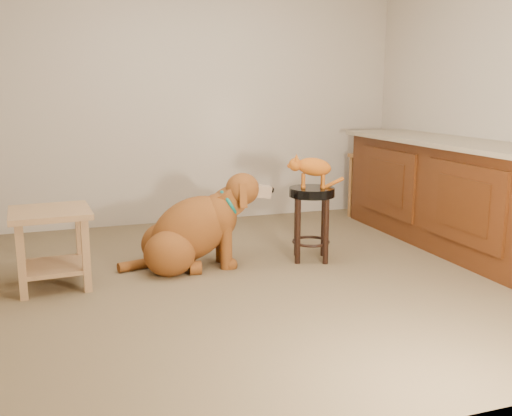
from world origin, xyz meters
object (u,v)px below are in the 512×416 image
object	(u,v)px
wood_stool	(371,185)
tabby_kitten	(311,168)
side_table	(51,236)
golden_retriever	(193,231)
padded_stool	(311,209)

from	to	relation	value
wood_stool	tabby_kitten	distance (m)	1.77
wood_stool	side_table	world-z (taller)	wood_stool
wood_stool	tabby_kitten	world-z (taller)	tabby_kitten
wood_stool	golden_retriever	size ratio (longest dim) A/B	0.56
padded_stool	golden_retriever	size ratio (longest dim) A/B	0.48
tabby_kitten	wood_stool	bearing A→B (deg)	64.54
side_table	wood_stool	bearing A→B (deg)	20.54
side_table	golden_retriever	size ratio (longest dim) A/B	0.46
tabby_kitten	side_table	bearing A→B (deg)	-158.80
side_table	golden_retriever	world-z (taller)	golden_retriever
padded_stool	tabby_kitten	size ratio (longest dim) A/B	1.28
golden_retriever	padded_stool	bearing A→B (deg)	-1.98
golden_retriever	tabby_kitten	xyz separation A→B (m)	(0.94, -0.10, 0.46)
padded_stool	golden_retriever	world-z (taller)	golden_retriever
wood_stool	side_table	distance (m)	3.43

